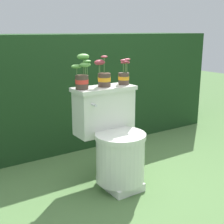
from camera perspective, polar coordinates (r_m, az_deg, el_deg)
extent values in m
plane|color=#4C703D|center=(2.53, 2.09, -12.88)|extent=(12.00, 12.00, 0.00)
cube|color=#193819|center=(3.32, -9.65, 4.07)|extent=(3.50, 0.74, 1.13)
cube|color=silver|center=(2.46, 1.49, -12.91)|extent=(0.25, 0.32, 0.06)
cylinder|color=silver|center=(2.37, 1.52, -8.65)|extent=(0.37, 0.37, 0.34)
cylinder|color=silver|center=(2.30, 1.55, -4.41)|extent=(0.38, 0.38, 0.04)
cube|color=silver|center=(2.45, -1.46, 0.00)|extent=(0.46, 0.20, 0.34)
cube|color=silver|center=(2.41, -1.49, 4.29)|extent=(0.49, 0.22, 0.03)
cylinder|color=silver|center=(2.24, -3.27, 1.27)|extent=(0.02, 0.05, 0.02)
cylinder|color=#47382D|center=(2.31, -5.53, 5.45)|extent=(0.10, 0.10, 0.10)
cylinder|color=red|center=(2.31, -5.54, 5.58)|extent=(0.10, 0.10, 0.03)
cylinder|color=#332319|center=(2.30, -5.56, 6.57)|extent=(0.09, 0.09, 0.01)
cylinder|color=#4C753D|center=(2.32, -5.26, 8.27)|extent=(0.01, 0.01, 0.12)
ellipsoid|color=#569342|center=(2.31, -5.30, 10.06)|extent=(0.10, 0.07, 0.04)
cylinder|color=#4C753D|center=(2.30, -6.48, 7.38)|extent=(0.01, 0.01, 0.06)
ellipsoid|color=#569342|center=(2.29, -6.51, 8.28)|extent=(0.08, 0.06, 0.03)
cylinder|color=#4C753D|center=(2.30, -4.58, 7.92)|extent=(0.01, 0.01, 0.09)
ellipsoid|color=#569342|center=(2.29, -4.61, 9.23)|extent=(0.06, 0.04, 0.02)
cylinder|color=#4C753D|center=(2.29, -4.91, 7.53)|extent=(0.01, 0.01, 0.07)
ellipsoid|color=#569342|center=(2.29, -4.93, 8.61)|extent=(0.09, 0.06, 0.03)
cylinder|color=#47382D|center=(2.40, -1.42, 5.89)|extent=(0.10, 0.10, 0.10)
cylinder|color=orange|center=(2.40, -1.42, 6.01)|extent=(0.10, 0.10, 0.03)
cylinder|color=#332319|center=(2.39, -1.42, 6.97)|extent=(0.09, 0.09, 0.01)
cylinder|color=#4C753D|center=(2.39, -2.37, 8.00)|extent=(0.01, 0.01, 0.08)
ellipsoid|color=#93333D|center=(2.38, -2.38, 9.01)|extent=(0.05, 0.04, 0.01)
cylinder|color=#4C753D|center=(2.40, -1.44, 8.55)|extent=(0.01, 0.01, 0.12)
ellipsoid|color=#93333D|center=(2.39, -1.45, 10.08)|extent=(0.06, 0.04, 0.02)
cylinder|color=#4C753D|center=(2.40, -2.26, 7.96)|extent=(0.01, 0.01, 0.07)
ellipsoid|color=#93333D|center=(2.40, -2.27, 9.06)|extent=(0.09, 0.06, 0.04)
cylinder|color=#47382D|center=(2.50, 2.15, 6.11)|extent=(0.09, 0.09, 0.09)
cylinder|color=orange|center=(2.50, 2.15, 6.21)|extent=(0.09, 0.09, 0.03)
cylinder|color=#332319|center=(2.49, 2.16, 7.03)|extent=(0.08, 0.08, 0.01)
cylinder|color=#4C753D|center=(2.48, 2.09, 8.20)|extent=(0.01, 0.01, 0.09)
ellipsoid|color=#93333D|center=(2.47, 2.10, 9.41)|extent=(0.06, 0.04, 0.02)
cylinder|color=#4C753D|center=(2.48, 2.57, 8.07)|extent=(0.01, 0.01, 0.08)
ellipsoid|color=#93333D|center=(2.47, 2.58, 9.17)|extent=(0.06, 0.04, 0.02)
cylinder|color=#4C753D|center=(2.52, 2.44, 8.07)|extent=(0.01, 0.01, 0.07)
ellipsoid|color=#93333D|center=(2.52, 2.45, 9.01)|extent=(0.08, 0.06, 0.02)
cylinder|color=#4C753D|center=(2.50, 2.76, 8.33)|extent=(0.01, 0.01, 0.10)
ellipsoid|color=#93333D|center=(2.49, 2.78, 9.59)|extent=(0.06, 0.04, 0.02)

